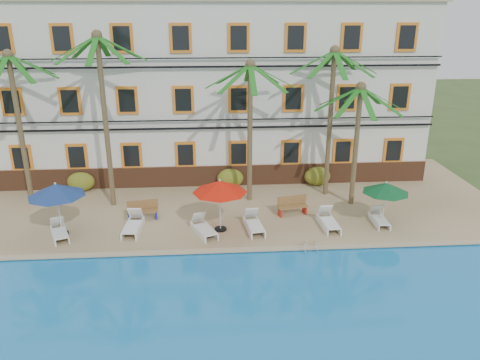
{
  "coord_description": "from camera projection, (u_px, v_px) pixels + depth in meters",
  "views": [
    {
      "loc": [
        -0.2,
        -18.39,
        9.86
      ],
      "look_at": [
        1.3,
        3.0,
        2.0
      ],
      "focal_mm": 35.0,
      "sensor_mm": 36.0,
      "label": 1
    }
  ],
  "objects": [
    {
      "name": "lounger_e",
      "position": [
        328.0,
        221.0,
        21.83
      ],
      "size": [
        0.77,
        1.94,
        0.91
      ],
      "color": "white",
      "rests_on": "pool_deck"
    },
    {
      "name": "lounger_a",
      "position": [
        59.0,
        231.0,
        20.88
      ],
      "size": [
        1.25,
        1.83,
        0.82
      ],
      "color": "white",
      "rests_on": "pool_deck"
    },
    {
      "name": "pool_deck",
      "position": [
        214.0,
        200.0,
        25.27
      ],
      "size": [
        30.0,
        12.0,
        0.25
      ],
      "primitive_type": "cube",
      "color": "tan",
      "rests_on": "ground"
    },
    {
      "name": "palm_b",
      "position": [
        103.0,
        98.0,
        22.52
      ],
      "size": [
        4.45,
        4.45,
        8.73
      ],
      "color": "brown",
      "rests_on": "pool_deck"
    },
    {
      "name": "shrub_right",
      "position": [
        317.0,
        176.0,
        26.93
      ],
      "size": [
        1.5,
        0.9,
        1.1
      ],
      "primitive_type": "ellipsoid",
      "color": "#225117",
      "rests_on": "pool_deck"
    },
    {
      "name": "lounger_c",
      "position": [
        204.0,
        228.0,
        21.19
      ],
      "size": [
        1.33,
        1.97,
        0.88
      ],
      "color": "white",
      "rests_on": "pool_deck"
    },
    {
      "name": "palm_a",
      "position": [
        17.0,
        107.0,
        22.96
      ],
      "size": [
        4.45,
        4.45,
        7.85
      ],
      "color": "brown",
      "rests_on": "pool_deck"
    },
    {
      "name": "lounger_d",
      "position": [
        254.0,
        224.0,
        21.56
      ],
      "size": [
        0.91,
        1.98,
        0.9
      ],
      "color": "white",
      "rests_on": "pool_deck"
    },
    {
      "name": "pool_coping",
      "position": [
        216.0,
        251.0,
        19.69
      ],
      "size": [
        30.0,
        0.35,
        0.06
      ],
      "primitive_type": "cube",
      "color": "tan",
      "rests_on": "pool_deck"
    },
    {
      "name": "bench_left",
      "position": [
        142.0,
        210.0,
        22.61
      ],
      "size": [
        1.56,
        0.72,
        0.93
      ],
      "color": "olive",
      "rests_on": "pool_deck"
    },
    {
      "name": "palm_c",
      "position": [
        250.0,
        112.0,
        23.45
      ],
      "size": [
        4.45,
        4.45,
        7.35
      ],
      "color": "brown",
      "rests_on": "pool_deck"
    },
    {
      "name": "umbrella_green",
      "position": [
        386.0,
        188.0,
        21.54
      ],
      "size": [
        2.17,
        2.17,
        2.18
      ],
      "color": "black",
      "rests_on": "pool_deck"
    },
    {
      "name": "bench_right",
      "position": [
        292.0,
        205.0,
        23.14
      ],
      "size": [
        1.56,
        0.75,
        0.93
      ],
      "color": "olive",
      "rests_on": "pool_deck"
    },
    {
      "name": "palm_d",
      "position": [
        331.0,
        102.0,
        24.08
      ],
      "size": [
        4.45,
        4.45,
        7.93
      ],
      "color": "brown",
      "rests_on": "pool_deck"
    },
    {
      "name": "shrub_mid",
      "position": [
        230.0,
        178.0,
        26.61
      ],
      "size": [
        1.5,
        0.9,
        1.1
      ],
      "primitive_type": "ellipsoid",
      "color": "#225117",
      "rests_on": "pool_deck"
    },
    {
      "name": "swimming_pool",
      "position": [
        220.0,
        354.0,
        14.04
      ],
      "size": [
        26.0,
        12.0,
        0.2
      ],
      "primitive_type": "cube",
      "color": "#1A7AC6",
      "rests_on": "ground"
    },
    {
      "name": "umbrella_blue",
      "position": [
        56.0,
        190.0,
        20.47
      ],
      "size": [
        2.51,
        2.51,
        2.51
      ],
      "color": "black",
      "rests_on": "pool_deck"
    },
    {
      "name": "palm_e",
      "position": [
        358.0,
        126.0,
        23.15
      ],
      "size": [
        4.45,
        4.45,
        6.34
      ],
      "color": "brown",
      "rests_on": "pool_deck"
    },
    {
      "name": "umbrella_red",
      "position": [
        220.0,
        187.0,
        20.9
      ],
      "size": [
        2.5,
        2.5,
        2.5
      ],
      "color": "black",
      "rests_on": "pool_deck"
    },
    {
      "name": "hotel_building",
      "position": [
        210.0,
        88.0,
        28.13
      ],
      "size": [
        25.4,
        6.44,
        10.22
      ],
      "color": "silver",
      "rests_on": "pool_deck"
    },
    {
      "name": "ground",
      "position": [
        215.0,
        246.0,
        20.63
      ],
      "size": [
        100.0,
        100.0,
        0.0
      ],
      "primitive_type": "plane",
      "color": "#384C23",
      "rests_on": "ground"
    },
    {
      "name": "lounger_f",
      "position": [
        379.0,
        219.0,
        22.2
      ],
      "size": [
        0.64,
        1.66,
        0.78
      ],
      "color": "white",
      "rests_on": "pool_deck"
    },
    {
      "name": "lounger_b",
      "position": [
        133.0,
        225.0,
        21.44
      ],
      "size": [
        0.84,
        2.03,
        0.94
      ],
      "color": "white",
      "rests_on": "pool_deck"
    },
    {
      "name": "pool_ladder",
      "position": [
        310.0,
        249.0,
        19.87
      ],
      "size": [
        0.54,
        0.74,
        0.74
      ],
      "color": "silver",
      "rests_on": "ground"
    },
    {
      "name": "shrub_left",
      "position": [
        81.0,
        182.0,
        26.06
      ],
      "size": [
        1.5,
        0.9,
        1.1
      ],
      "primitive_type": "ellipsoid",
      "color": "#225117",
      "rests_on": "pool_deck"
    }
  ]
}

